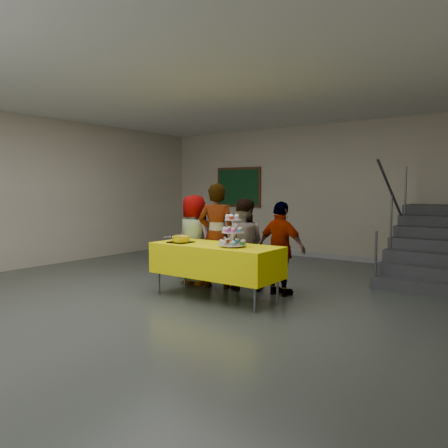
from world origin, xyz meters
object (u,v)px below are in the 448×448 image
Objects in this scene: bake_table at (216,260)px; bear_cake at (181,239)px; noticeboard at (238,187)px; schoolchild_a at (194,239)px; schoolchild_b at (217,236)px; schoolchild_d at (281,249)px; cupcake_stand at (233,233)px; schoolchild_c at (243,244)px; staircase at (436,250)px.

bake_table is 5.25× the size of bear_cake.
noticeboard reaches higher than bear_cake.
schoolchild_a is at bearing -65.99° from noticeboard.
noticeboard is at bearing -82.44° from schoolchild_b.
bear_cake is (-0.55, -0.13, 0.27)m from bake_table.
bear_cake is 0.22× the size of schoolchild_b.
bear_cake is 0.26× the size of schoolchild_d.
cupcake_stand is 0.85m from schoolchild_c.
schoolchild_d reaches higher than bear_cake.
schoolchild_a is 1.12× the size of noticeboard.
cupcake_stand is 0.30× the size of schoolchild_a.
bear_cake is at bearing 55.59° from schoolchild_b.
schoolchild_b reaches higher than schoolchild_c.
schoolchild_c is 0.66m from schoolchild_d.
schoolchild_c reaches higher than bear_cake.
schoolchild_a reaches higher than schoolchild_c.
schoolchild_b is (-0.73, 0.61, -0.13)m from cupcake_stand.
bear_cake is 0.69m from schoolchild_b.
bake_table is 1.33× the size of schoolchild_c.
cupcake_stand is 0.27× the size of schoolchild_b.
schoolchild_b reaches higher than cupcake_stand.
schoolchild_b is 1.20× the size of schoolchild_d.
staircase reaches higher than schoolchild_c.
bake_table is 0.78× the size of staircase.
schoolchild_a is 0.89m from schoolchild_c.
noticeboard reaches higher than schoolchild_a.
cupcake_stand is 0.19× the size of staircase.
bear_cake is 1.47m from schoolchild_d.
schoolchild_a is 1.55m from schoolchild_d.
schoolchild_a is 4.24m from staircase.
cupcake_stand is 1.24× the size of bear_cake.
staircase is at bearing 61.50° from cupcake_stand.
schoolchild_b is (-0.40, 0.55, 0.27)m from bake_table.
bear_cake is at bearing -175.58° from cupcake_stand.
bear_cake is 0.25× the size of schoolchild_c.
staircase is (1.90, 3.50, -0.47)m from cupcake_stand.
cupcake_stand is 4.00m from staircase.
schoolchild_c is (0.88, 0.13, -0.03)m from schoolchild_a.
schoolchild_a is 1.04× the size of schoolchild_c.
cupcake_stand is at bearing 72.84° from schoolchild_d.
schoolchild_b reaches higher than bake_table.
staircase is (2.23, 2.75, -0.22)m from schoolchild_c.
staircase is at bearing -133.27° from schoolchild_a.
bake_table is 5.07m from noticeboard.
schoolchild_a is 1.06× the size of schoolchild_d.
staircase is 4.96m from noticeboard.
schoolchild_d is at bearing -48.25° from noticeboard.
cupcake_stand is at bearing 118.13° from schoolchild_b.
bake_table is 1.36× the size of schoolchild_d.
staircase reaches higher than schoolchild_d.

